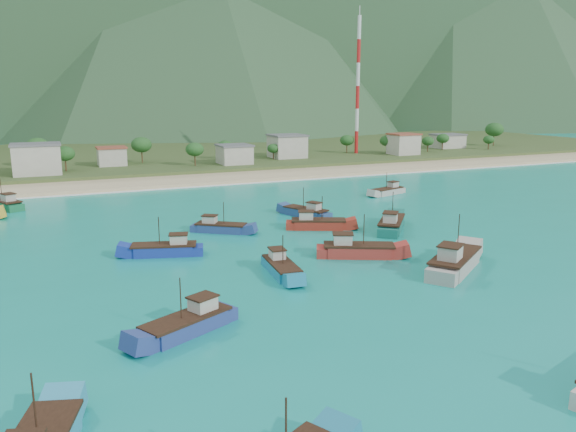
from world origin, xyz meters
name	(u,v)px	position (x,y,z in m)	size (l,w,h in m)	color
ground	(301,272)	(0.00, 0.00, 0.00)	(600.00, 600.00, 0.00)	#0C8775
beach	(168,182)	(0.00, 79.00, 0.00)	(400.00, 18.00, 1.20)	beige
land	(131,157)	(0.00, 140.00, 0.00)	(400.00, 110.00, 2.40)	#385123
surf_line	(177,188)	(0.00, 69.50, 0.00)	(400.00, 2.50, 0.08)	white
village	(167,154)	(4.44, 101.38, 4.81)	(219.26, 28.47, 7.37)	beige
vegetation	(157,152)	(2.02, 103.58, 5.26)	(276.36, 26.20, 9.35)	#235623
radio_tower	(358,86)	(71.30, 108.00, 24.29)	(1.20, 1.20, 45.38)	red
boat_0	(281,269)	(-2.53, 0.40, 0.60)	(3.63, 9.44, 5.45)	teal
boat_6	(166,250)	(-13.92, 14.19, 0.67)	(10.29, 5.60, 5.83)	#183197
boat_10	(188,325)	(-17.22, -12.16, 0.68)	(10.29, 7.08, 5.92)	navy
boat_11	(306,213)	(14.50, 28.82, 0.63)	(6.59, 9.86, 5.65)	navy
boat_12	(220,229)	(-3.25, 23.89, 0.58)	(8.90, 7.45, 5.34)	navy
boat_14	(317,225)	(12.03, 19.60, 0.67)	(10.25, 6.83, 5.87)	maroon
boat_21	(5,205)	(-35.85, 59.02, 0.72)	(7.37, 10.67, 6.14)	#156A40
boat_22	(391,225)	(22.64, 13.89, 0.81)	(9.72, 10.68, 6.61)	#146256
boat_23	(388,192)	(40.87, 42.27, 0.58)	(9.43, 5.33, 5.34)	#B9AFA6
boat_24	(454,263)	(17.76, -7.30, 0.97)	(12.54, 10.38, 7.50)	#A69E96
boat_26	(357,251)	(9.81, 3.01, 0.76)	(11.02, 7.58, 6.34)	#A42C25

